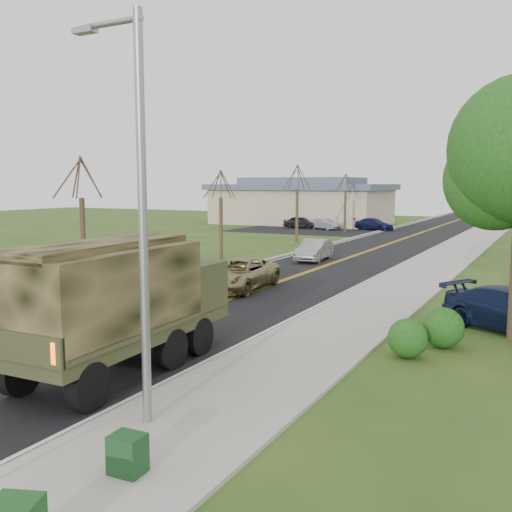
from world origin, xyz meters
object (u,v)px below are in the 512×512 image
Objects in this scene: military_truck at (119,297)px; utility_box_far at (128,454)px; sedan_silver at (314,250)px; suv_champagne at (238,274)px.

military_truck is 10.73× the size of utility_box_far.
military_truck is 5.73m from utility_box_far.
sedan_silver is 27.58m from utility_box_far.
suv_champagne reaches higher than utility_box_far.
sedan_silver is (-3.79, 22.45, -1.29)m from military_truck.
military_truck reaches higher than suv_champagne.
suv_champagne is (-3.09, 11.50, -1.25)m from military_truck.
utility_box_far is at bearing -70.01° from suv_champagne.
sedan_silver is (-0.70, 10.95, -0.04)m from suv_champagne.
utility_box_far is at bearing -49.89° from military_truck.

